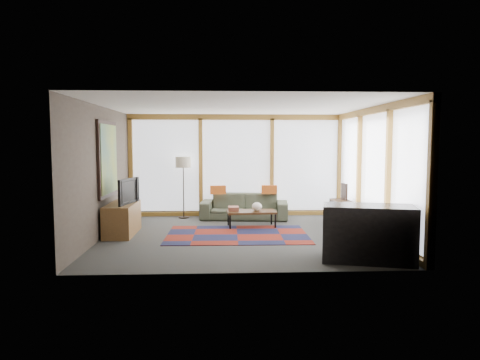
{
  "coord_description": "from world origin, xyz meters",
  "views": [
    {
      "loc": [
        -0.41,
        -8.54,
        1.88
      ],
      "look_at": [
        0.0,
        0.4,
        1.1
      ],
      "focal_mm": 32.0,
      "sensor_mm": 36.0,
      "label": 1
    }
  ],
  "objects_px": {
    "sofa": "(244,206)",
    "tv_console": "(122,219)",
    "floor_lamp": "(183,187)",
    "bar_counter": "(368,233)",
    "coffee_table": "(251,219)",
    "television": "(125,191)",
    "bookshelf": "(350,217)"
  },
  "relations": [
    {
      "from": "floor_lamp",
      "to": "television",
      "type": "distance_m",
      "value": 2.18
    },
    {
      "from": "tv_console",
      "to": "television",
      "type": "xyz_separation_m",
      "value": [
        0.07,
        -0.04,
        0.58
      ]
    },
    {
      "from": "sofa",
      "to": "bar_counter",
      "type": "relative_size",
      "value": 1.5
    },
    {
      "from": "bookshelf",
      "to": "tv_console",
      "type": "height_order",
      "value": "tv_console"
    },
    {
      "from": "tv_console",
      "to": "television",
      "type": "height_order",
      "value": "television"
    },
    {
      "from": "sofa",
      "to": "floor_lamp",
      "type": "height_order",
      "value": "floor_lamp"
    },
    {
      "from": "floor_lamp",
      "to": "coffee_table",
      "type": "xyz_separation_m",
      "value": [
        1.61,
        -1.22,
        -0.59
      ]
    },
    {
      "from": "coffee_table",
      "to": "television",
      "type": "xyz_separation_m",
      "value": [
        -2.64,
        -0.69,
        0.72
      ]
    },
    {
      "from": "bookshelf",
      "to": "television",
      "type": "bearing_deg",
      "value": -175.35
    },
    {
      "from": "sofa",
      "to": "coffee_table",
      "type": "xyz_separation_m",
      "value": [
        0.1,
        -1.01,
        -0.13
      ]
    },
    {
      "from": "sofa",
      "to": "floor_lamp",
      "type": "xyz_separation_m",
      "value": [
        -1.51,
        0.21,
        0.46
      ]
    },
    {
      "from": "sofa",
      "to": "television",
      "type": "xyz_separation_m",
      "value": [
        -2.54,
        -1.71,
        0.59
      ]
    },
    {
      "from": "sofa",
      "to": "tv_console",
      "type": "xyz_separation_m",
      "value": [
        -2.61,
        -1.67,
        0.01
      ]
    },
    {
      "from": "tv_console",
      "to": "bar_counter",
      "type": "xyz_separation_m",
      "value": [
        4.37,
        -2.2,
        0.13
      ]
    },
    {
      "from": "floor_lamp",
      "to": "tv_console",
      "type": "relative_size",
      "value": 1.2
    },
    {
      "from": "bookshelf",
      "to": "tv_console",
      "type": "distance_m",
      "value": 4.88
    },
    {
      "from": "television",
      "to": "sofa",
      "type": "bearing_deg",
      "value": -43.39
    },
    {
      "from": "television",
      "to": "bar_counter",
      "type": "height_order",
      "value": "television"
    },
    {
      "from": "sofa",
      "to": "tv_console",
      "type": "distance_m",
      "value": 3.1
    },
    {
      "from": "coffee_table",
      "to": "bar_counter",
      "type": "bearing_deg",
      "value": -59.92
    },
    {
      "from": "tv_console",
      "to": "television",
      "type": "bearing_deg",
      "value": -28.82
    },
    {
      "from": "sofa",
      "to": "bar_counter",
      "type": "distance_m",
      "value": 4.25
    },
    {
      "from": "floor_lamp",
      "to": "coffee_table",
      "type": "relative_size",
      "value": 1.42
    },
    {
      "from": "tv_console",
      "to": "sofa",
      "type": "bearing_deg",
      "value": 32.62
    },
    {
      "from": "floor_lamp",
      "to": "bar_counter",
      "type": "relative_size",
      "value": 1.08
    },
    {
      "from": "coffee_table",
      "to": "bookshelf",
      "type": "xyz_separation_m",
      "value": [
        2.15,
        -0.3,
        0.09
      ]
    },
    {
      "from": "bar_counter",
      "to": "floor_lamp",
      "type": "bearing_deg",
      "value": 142.67
    },
    {
      "from": "sofa",
      "to": "television",
      "type": "relative_size",
      "value": 2.35
    },
    {
      "from": "floor_lamp",
      "to": "coffee_table",
      "type": "distance_m",
      "value": 2.11
    },
    {
      "from": "bookshelf",
      "to": "coffee_table",
      "type": "bearing_deg",
      "value": 171.95
    },
    {
      "from": "bar_counter",
      "to": "coffee_table",
      "type": "bearing_deg",
      "value": 134.03
    },
    {
      "from": "coffee_table",
      "to": "tv_console",
      "type": "relative_size",
      "value": 0.85
    }
  ]
}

